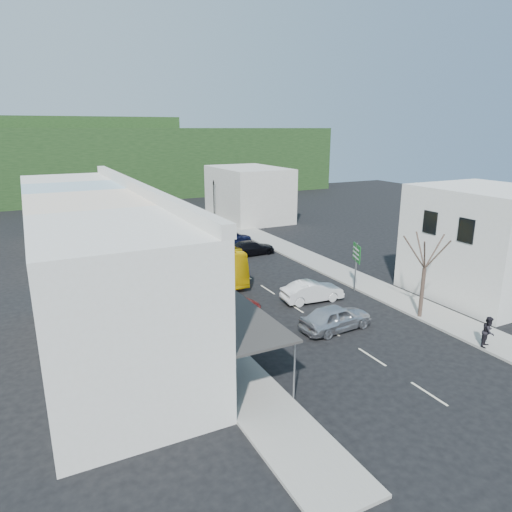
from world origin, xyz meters
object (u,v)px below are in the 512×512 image
Objects in this scene: pedestrian_right at (488,332)px; traffic_signal at (214,200)px; car_silver at (336,319)px; street_tree at (424,268)px; pedestrian_left at (185,313)px; car_red at (225,307)px; direction_sign at (356,267)px; car_white at (312,292)px; bus at (204,256)px.

traffic_signal is (0.18, 41.70, 1.69)m from pedestrian_right.
street_tree reaches higher than car_silver.
pedestrian_right is 0.25× the size of street_tree.
pedestrian_left is 0.25× the size of street_tree.
car_red is 15.70m from pedestrian_right.
street_tree is (-0.12, 4.85, 2.41)m from pedestrian_right.
direction_sign is 6.28m from street_tree.
car_white is 2.59× the size of pedestrian_right.
pedestrian_right is at bearing -115.24° from pedestrian_left.
car_white is at bearing -64.26° from bus.
bus is 1.70× the size of street_tree.
car_white is 11.61m from pedestrian_right.
car_silver is 0.64× the size of street_tree.
pedestrian_right is (14.27, -10.34, 0.00)m from pedestrian_left.
car_red is 1.22× the size of direction_sign.
car_white is 4.27m from direction_sign.
traffic_signal is at bearing -14.46° from car_silver.
car_white is (1.39, 4.70, 0.00)m from car_silver.
pedestrian_right is at bearing -138.58° from car_silver.
direction_sign is at bearing -46.74° from bus.
bus is 14.74m from car_silver.
traffic_signal reaches higher than car_silver.
car_red is (-2.14, -9.51, -0.85)m from bus.
car_white is 2.59× the size of pedestrian_left.
car_silver is 8.50m from pedestrian_right.
car_silver is 9.30m from pedestrian_left.
bus is at bearing 7.95° from car_silver.
street_tree reaches higher than direction_sign.
pedestrian_left is (-2.85, -0.43, 0.30)m from car_red.
bus is at bearing 154.48° from direction_sign.
bus is 3.08× the size of direction_sign.
car_red is at bearing 93.66° from car_white.
car_red is 33.09m from traffic_signal.
bus is 9.79m from car_red.
pedestrian_left is 34.57m from traffic_signal.
pedestrian_left is 17.62m from pedestrian_right.
car_white is (4.57, -9.67, -0.85)m from bus.
direction_sign reaches higher than pedestrian_left.
street_tree reaches higher than pedestrian_left.
pedestrian_right is at bearing 89.72° from traffic_signal.
car_red is at bearing 43.06° from car_silver.
car_silver is 2.59× the size of pedestrian_left.
pedestrian_left is 0.32× the size of traffic_signal.
pedestrian_left is at bearing 65.23° from traffic_signal.
pedestrian_right is 5.42m from street_tree.
pedestrian_right is 10.98m from direction_sign.
car_red is 0.85× the size of traffic_signal.
street_tree reaches higher than car_red.
car_silver is at bearing 114.28° from pedestrian_right.
direction_sign reaches higher than car_white.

